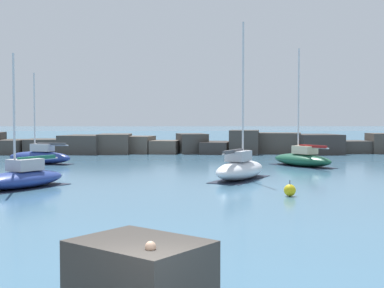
% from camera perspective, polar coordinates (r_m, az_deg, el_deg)
% --- Properties ---
extents(open_sea_beyond, '(400.00, 116.00, 0.01)m').
position_cam_1_polar(open_sea_beyond, '(119.53, -1.09, 0.81)').
color(open_sea_beyond, '#386684').
rests_on(open_sea_beyond, ground).
extents(breakwater_jetty, '(59.03, 7.14, 2.60)m').
position_cam_1_polar(breakwater_jetty, '(59.62, -0.01, 0.01)').
color(breakwater_jetty, '#383330').
rests_on(breakwater_jetty, ground).
extents(sailboat_moored_0, '(4.61, 6.34, 9.90)m').
position_cam_1_polar(sailboat_moored_0, '(33.64, 5.14, -2.61)').
color(sailboat_moored_0, white).
rests_on(sailboat_moored_0, ground).
extents(sailboat_moored_1, '(6.31, 3.94, 7.72)m').
position_cam_1_polar(sailboat_moored_1, '(47.19, -15.93, -1.28)').
color(sailboat_moored_1, navy).
rests_on(sailboat_moored_1, ground).
extents(sailboat_moored_2, '(4.89, 6.08, 7.32)m').
position_cam_1_polar(sailboat_moored_2, '(30.78, -17.70, -3.44)').
color(sailboat_moored_2, navy).
rests_on(sailboat_moored_2, ground).
extents(sailboat_moored_6, '(4.94, 6.40, 9.50)m').
position_cam_1_polar(sailboat_moored_6, '(43.93, 11.68, -1.53)').
color(sailboat_moored_6, '#195138').
rests_on(sailboat_moored_6, ground).
extents(mooring_buoy_orange_near, '(0.59, 0.59, 0.79)m').
position_cam_1_polar(mooring_buoy_orange_near, '(26.69, 10.39, -4.87)').
color(mooring_buoy_orange_near, yellow).
rests_on(mooring_buoy_orange_near, ground).
extents(person_on_rocks, '(0.36, 0.22, 1.56)m').
position_cam_1_polar(person_on_rocks, '(9.99, -4.44, -14.19)').
color(person_on_rocks, '#282833').
rests_on(person_on_rocks, ground).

